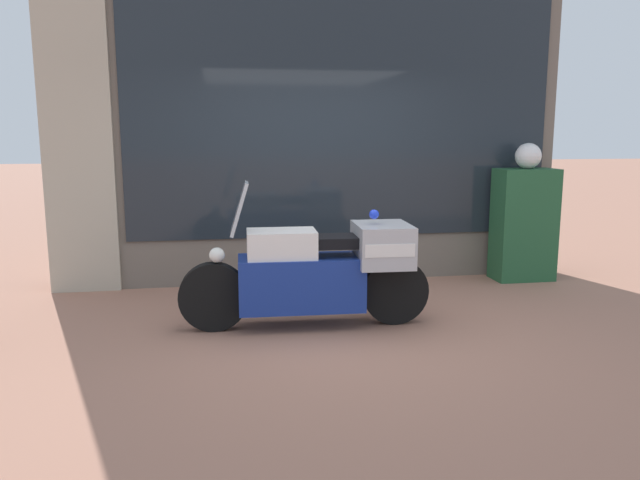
# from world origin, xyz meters

# --- Properties ---
(ground_plane) EXTENTS (60.00, 60.00, 0.00)m
(ground_plane) POSITION_xyz_m (0.00, 0.00, 0.00)
(ground_plane) COLOR #9E6B56
(shop_building) EXTENTS (5.95, 0.55, 4.13)m
(shop_building) POSITION_xyz_m (-0.36, 2.00, 2.07)
(shop_building) COLOR #6B6056
(shop_building) RESTS_ON ground
(window_display) EXTENTS (4.75, 0.30, 1.87)m
(window_display) POSITION_xyz_m (0.30, 2.03, 0.45)
(window_display) COLOR slate
(window_display) RESTS_ON ground
(paramedic_motorcycle) EXTENTS (2.29, 0.64, 1.34)m
(paramedic_motorcycle) POSITION_xyz_m (-0.23, 0.11, 0.54)
(paramedic_motorcycle) COLOR black
(paramedic_motorcycle) RESTS_ON ground
(utility_cabinet) EXTENTS (0.70, 0.41, 1.34)m
(utility_cabinet) POSITION_xyz_m (2.49, 1.51, 0.67)
(utility_cabinet) COLOR #235633
(utility_cabinet) RESTS_ON ground
(white_helmet) EXTENTS (0.30, 0.30, 0.30)m
(white_helmet) POSITION_xyz_m (2.49, 1.49, 1.49)
(white_helmet) COLOR white
(white_helmet) RESTS_ON utility_cabinet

